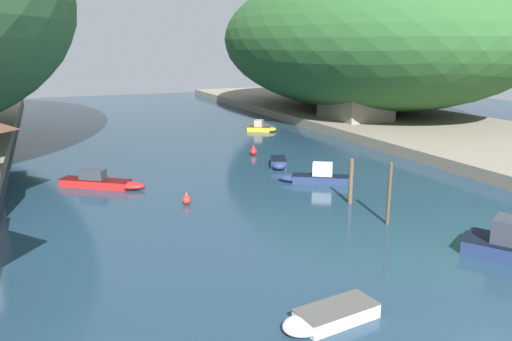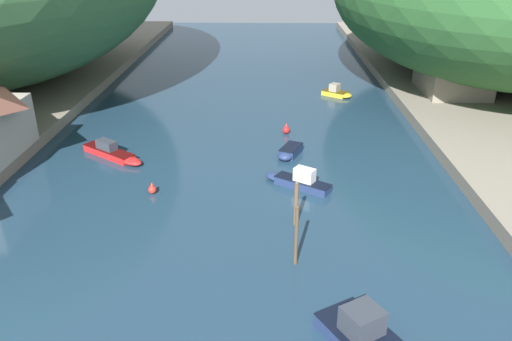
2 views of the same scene
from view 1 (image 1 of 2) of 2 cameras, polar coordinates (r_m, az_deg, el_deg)
The scene contains 13 objects.
water_surface at distance 42.29m, azimuth -4.93°, elevation 0.90°, with size 130.00×130.00×0.00m, color #1E384C.
right_bank at distance 56.51m, azimuth 22.05°, elevation 3.76°, with size 22.00×120.00×0.99m.
hillside_right at distance 71.13m, azimuth 12.32°, elevation 14.41°, with size 35.97×50.36×18.87m.
right_bank_cottage at distance 61.73m, azimuth 11.30°, elevation 7.81°, with size 6.56×8.39×4.21m.
boat_small_dinghy at distance 36.12m, azimuth 6.67°, elevation -0.71°, with size 4.81×3.62×1.49m.
boat_navy_launch at distance 18.55m, azimuth 8.06°, elevation -16.24°, with size 3.90×1.79×0.55m.
boat_near_quay at distance 40.49m, azimuth 2.58°, elevation 0.84°, with size 2.29×3.26×0.69m.
boat_far_upstream at distance 36.24m, azimuth -17.07°, elevation -1.28°, with size 5.74×4.58×1.27m.
boat_mid_channel at distance 57.88m, azimuth 0.69°, elevation 4.90°, with size 3.52×3.10×1.31m.
mooring_post_second at distance 28.17m, azimuth 14.98°, elevation -2.56°, with size 0.20×0.20×3.51m.
mooring_post_middle at distance 31.47m, azimuth 10.79°, elevation -1.19°, with size 0.27×0.27×2.88m.
channel_buoy_near at distance 45.00m, azimuth -0.30°, elevation 2.24°, with size 0.65×0.65×0.97m.
channel_buoy_far at distance 31.34m, azimuth -7.95°, elevation -3.28°, with size 0.55×0.55×0.82m.
Camera 1 is at (-12.74, -9.17, 9.58)m, focal length 35.00 mm.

